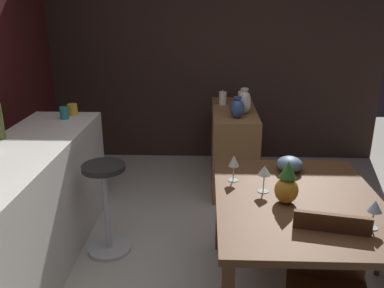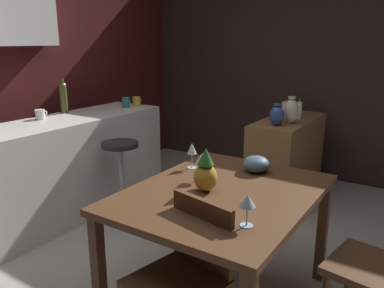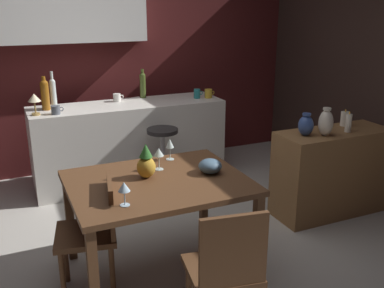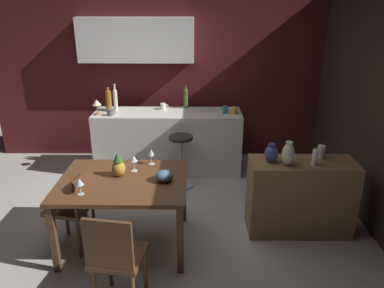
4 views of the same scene
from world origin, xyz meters
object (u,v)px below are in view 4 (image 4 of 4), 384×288
(pillar_candle_short, at_px, (315,157))
(pineapple_centerpiece, at_px, (118,166))
(wine_glass_left, at_px, (79,182))
(cup_white, at_px, (163,106))
(vase_ceramic_ivory, at_px, (288,154))
(sideboard_cabinet, at_px, (300,197))
(wine_glass_center, at_px, (151,153))
(bar_stool, at_px, (181,160))
(wine_bottle_olive, at_px, (186,97))
(cup_mustard, at_px, (234,111))
(pillar_candle_tall, at_px, (321,152))
(chair_near_window, at_px, (75,206))
(dining_table, at_px, (123,187))
(cup_teal, at_px, (225,110))
(vase_ceramic_blue, at_px, (271,153))
(counter_lamp, at_px, (97,104))
(wine_glass_right, at_px, (134,159))
(chair_by_doorway, at_px, (116,257))
(cup_slate, at_px, (110,113))
(fruit_bowl, at_px, (164,176))
(wine_bottle_clear, at_px, (115,98))
(wine_bottle_amber, at_px, (108,99))

(pillar_candle_short, bearing_deg, pineapple_centerpiece, -176.71)
(wine_glass_left, xyz_separation_m, cup_white, (0.56, 2.29, 0.08))
(wine_glass_left, distance_m, vase_ceramic_ivory, 2.04)
(sideboard_cabinet, distance_m, wine_glass_center, 1.67)
(bar_stool, distance_m, wine_bottle_olive, 1.01)
(pillar_candle_short, bearing_deg, cup_mustard, 113.46)
(cup_mustard, distance_m, pillar_candle_tall, 1.58)
(chair_near_window, xyz_separation_m, wine_bottle_olive, (1.05, 2.12, 0.58))
(cup_white, bearing_deg, pillar_candle_short, -46.55)
(dining_table, xyz_separation_m, pineapple_centerpiece, (-0.05, 0.09, 0.19))
(wine_glass_left, relative_size, cup_mustard, 1.30)
(pillar_candle_tall, height_order, pillar_candle_short, pillar_candle_short)
(wine_glass_center, relative_size, pillar_candle_tall, 1.08)
(bar_stool, distance_m, pillar_candle_tall, 1.85)
(cup_teal, bearing_deg, vase_ceramic_blue, -76.25)
(wine_glass_center, height_order, counter_lamp, counter_lamp)
(wine_bottle_olive, xyz_separation_m, cup_white, (-0.33, -0.08, -0.12))
(pineapple_centerpiece, bearing_deg, cup_teal, 55.07)
(wine_bottle_olive, bearing_deg, cup_mustard, -24.31)
(wine_glass_right, relative_size, wine_bottle_olive, 0.52)
(chair_by_doorway, relative_size, cup_white, 7.59)
(cup_mustard, bearing_deg, bar_stool, -149.04)
(dining_table, relative_size, vase_ceramic_ivory, 4.93)
(chair_near_window, bearing_deg, pillar_candle_short, 6.22)
(cup_slate, relative_size, vase_ceramic_ivory, 0.47)
(pineapple_centerpiece, bearing_deg, pillar_candle_short, 3.29)
(dining_table, bearing_deg, cup_mustard, 54.29)
(fruit_bowl, bearing_deg, cup_white, 94.88)
(wine_bottle_clear, bearing_deg, wine_glass_center, -66.16)
(bar_stool, xyz_separation_m, fruit_bowl, (-0.11, -1.32, 0.41))
(sideboard_cabinet, relative_size, pillar_candle_tall, 6.77)
(fruit_bowl, relative_size, vase_ceramic_ivory, 0.69)
(wine_bottle_amber, xyz_separation_m, cup_mustard, (1.79, -0.13, -0.12))
(chair_by_doorway, relative_size, wine_glass_left, 5.75)
(counter_lamp, bearing_deg, wine_glass_left, -80.64)
(wine_bottle_amber, bearing_deg, wine_glass_left, -84.59)
(wine_bottle_clear, distance_m, pillar_candle_tall, 2.94)
(sideboard_cabinet, height_order, cup_slate, cup_slate)
(dining_table, relative_size, wine_glass_right, 7.31)
(fruit_bowl, relative_size, cup_white, 1.47)
(wine_glass_center, bearing_deg, wine_bottle_olive, 79.15)
(dining_table, bearing_deg, wine_bottle_clear, 103.03)
(dining_table, distance_m, pillar_candle_short, 1.95)
(sideboard_cabinet, bearing_deg, pillar_candle_short, -39.65)
(sideboard_cabinet, xyz_separation_m, pillar_candle_tall, (0.21, 0.11, 0.48))
(fruit_bowl, relative_size, wine_bottle_clear, 0.46)
(chair_near_window, height_order, chair_by_doorway, chair_by_doorway)
(wine_glass_right, bearing_deg, cup_white, 85.04)
(cup_teal, bearing_deg, cup_white, 166.94)
(pillar_candle_short, bearing_deg, chair_near_window, -173.78)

